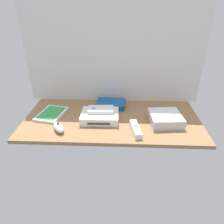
% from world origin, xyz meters
% --- Properties ---
extents(ground_plane, '(1.00, 0.48, 0.02)m').
position_xyz_m(ground_plane, '(0.00, 0.00, -0.01)').
color(ground_plane, '#936D47').
rests_on(ground_plane, ground).
extents(back_wall, '(1.10, 0.01, 0.64)m').
position_xyz_m(back_wall, '(0.00, 0.25, 0.32)').
color(back_wall, silver).
rests_on(back_wall, ground).
extents(game_console, '(0.21, 0.17, 0.04)m').
position_xyz_m(game_console, '(-0.07, -0.02, 0.02)').
color(game_console, white).
rests_on(game_console, ground_plane).
extents(mini_computer, '(0.19, 0.19, 0.05)m').
position_xyz_m(mini_computer, '(0.30, -0.03, 0.03)').
color(mini_computer, silver).
rests_on(mini_computer, ground_plane).
extents(game_case, '(0.17, 0.21, 0.02)m').
position_xyz_m(game_case, '(-0.36, 0.02, 0.01)').
color(game_case, white).
rests_on(game_case, ground_plane).
extents(network_router, '(0.19, 0.13, 0.03)m').
position_xyz_m(network_router, '(-0.01, 0.15, 0.02)').
color(network_router, '#145193').
rests_on(network_router, ground_plane).
extents(remote_wand, '(0.06, 0.15, 0.03)m').
position_xyz_m(remote_wand, '(0.13, -0.13, 0.02)').
color(remote_wand, white).
rests_on(remote_wand, ground_plane).
extents(remote_nunchuk, '(0.09, 0.11, 0.05)m').
position_xyz_m(remote_nunchuk, '(-0.27, -0.14, 0.02)').
color(remote_nunchuk, white).
rests_on(remote_nunchuk, ground_plane).
extents(remote_classic_pad, '(0.15, 0.09, 0.02)m').
position_xyz_m(remote_classic_pad, '(-0.06, -0.00, 0.05)').
color(remote_classic_pad, white).
rests_on(remote_classic_pad, game_console).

